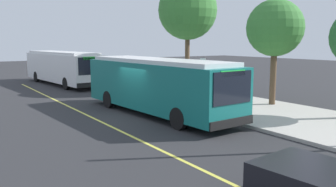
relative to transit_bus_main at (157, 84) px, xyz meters
name	(u,v)px	position (x,y,z in m)	size (l,w,h in m)	color
ground_plane	(138,116)	(-0.27, -1.01, -1.62)	(120.00, 120.00, 0.00)	#2B2B2D
sidewalk_curb	(224,103)	(-0.27, 4.99, -1.54)	(44.00, 6.40, 0.15)	#B7B2A8
lane_stripe_center	(98,120)	(-0.27, -3.21, -1.61)	(36.00, 0.14, 0.01)	#E0D64C
transit_bus_main	(157,84)	(0.00, 0.00, 0.00)	(10.96, 3.23, 2.95)	#146B66
transit_bus_second	(62,67)	(-16.13, -0.13, 0.00)	(11.96, 3.59, 2.95)	white
bus_shelter	(201,71)	(-2.71, 5.07, 0.30)	(2.90, 1.60, 2.48)	#333338
waiting_bench	(205,91)	(-2.29, 5.11, -0.98)	(1.60, 0.48, 0.95)	brown
route_sign_post	(203,76)	(0.44, 2.72, 0.34)	(0.44, 0.08, 2.80)	#333338
pedestrian_commuter	(192,86)	(-1.74, 3.59, -0.50)	(0.24, 0.40, 1.69)	#282D47
street_tree_near_shelter	(188,11)	(-6.29, 6.57, 4.54)	(4.44, 4.44, 8.25)	brown
street_tree_downstreet	(275,28)	(1.79, 6.92, 2.98)	(3.30, 3.30, 6.13)	brown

